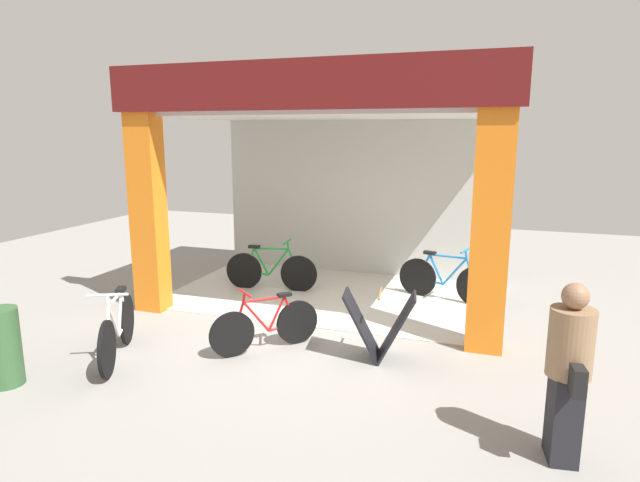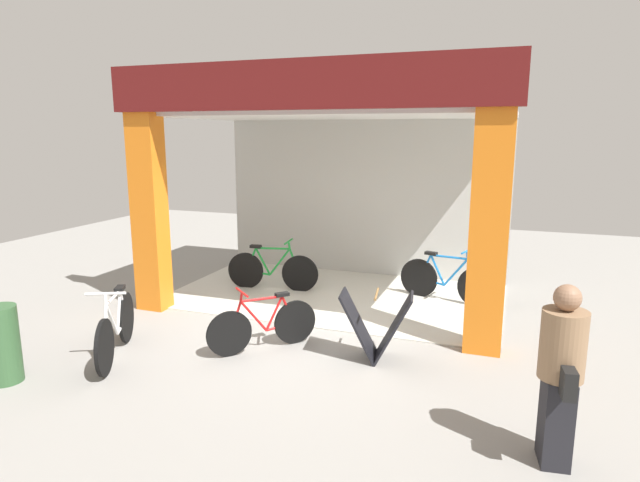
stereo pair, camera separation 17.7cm
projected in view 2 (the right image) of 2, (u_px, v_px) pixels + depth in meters
name	position (u px, v px, depth m)	size (l,w,h in m)	color
ground_plane	(301.00, 327.00, 8.04)	(19.38, 19.38, 0.00)	gray
shop_facade	(338.00, 180.00, 9.23)	(5.89, 3.66, 3.82)	beige
bicycle_inside_0	(447.00, 280.00, 9.15)	(1.68, 0.56, 0.95)	black
bicycle_inside_1	(272.00, 270.00, 9.84)	(1.71, 0.47, 0.94)	black
bicycle_parked_0	(263.00, 325.00, 7.14)	(1.07, 1.17, 0.85)	black
bicycle_parked_1	(116.00, 328.00, 6.91)	(0.82, 1.59, 0.96)	black
sandwich_board_sign	(376.00, 326.00, 6.81)	(0.98, 0.63, 0.89)	black
pedestrian_0	(561.00, 373.00, 4.58)	(0.42, 0.60, 1.63)	black
trash_bin	(2.00, 344.00, 6.19)	(0.38, 0.38, 0.91)	#335933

